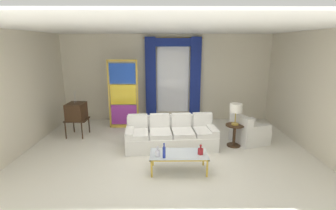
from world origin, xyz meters
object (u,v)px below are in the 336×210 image
object	(u,v)px
bottle_crystal_tall	(201,151)
table_lamp_brass	(236,109)
round_side_table	(234,133)
vintage_tv	(76,112)
coffee_table	(179,155)
couch_white_long	(171,135)
bottle_amber_squat	(158,153)
bottle_blue_decanter	(164,152)
armchair_white	(248,132)
stained_glass_divider	(123,96)
peacock_figurine	(136,125)

from	to	relation	value
bottle_crystal_tall	table_lamp_brass	xyz separation A→B (m)	(1.10, 1.39, 0.54)
round_side_table	vintage_tv	bearing A→B (deg)	169.62
coffee_table	bottle_crystal_tall	world-z (taller)	bottle_crystal_tall
couch_white_long	round_side_table	bearing A→B (deg)	0.56
bottle_amber_squat	bottle_blue_decanter	bearing A→B (deg)	-27.56
armchair_white	stained_glass_divider	size ratio (longest dim) A/B	0.47
round_side_table	table_lamp_brass	world-z (taller)	table_lamp_brass
armchair_white	round_side_table	bearing A→B (deg)	-150.93
vintage_tv	peacock_figurine	distance (m)	1.79
bottle_crystal_tall	armchair_white	world-z (taller)	armchair_white
couch_white_long	round_side_table	xyz separation A→B (m)	(1.69, 0.02, 0.05)
bottle_amber_squat	table_lamp_brass	size ratio (longest dim) A/B	0.40
bottle_crystal_tall	bottle_amber_squat	bearing A→B (deg)	-174.00
round_side_table	table_lamp_brass	size ratio (longest dim) A/B	1.04
coffee_table	bottle_amber_squat	distance (m)	0.48
couch_white_long	round_side_table	size ratio (longest dim) A/B	4.03
bottle_crystal_tall	bottle_amber_squat	xyz separation A→B (m)	(-0.90, -0.09, 0.00)
bottle_blue_decanter	stained_glass_divider	size ratio (longest dim) A/B	0.15
peacock_figurine	stained_glass_divider	bearing A→B (deg)	132.76
bottle_amber_squat	armchair_white	xyz separation A→B (m)	(2.44, 1.74, -0.20)
table_lamp_brass	coffee_table	bearing A→B (deg)	-138.90
couch_white_long	bottle_crystal_tall	bearing A→B (deg)	-66.73
bottle_blue_decanter	bottle_amber_squat	world-z (taller)	bottle_blue_decanter
vintage_tv	table_lamp_brass	size ratio (longest dim) A/B	2.36
bottle_amber_squat	round_side_table	world-z (taller)	bottle_amber_squat
coffee_table	stained_glass_divider	world-z (taller)	stained_glass_divider
bottle_crystal_tall	round_side_table	xyz separation A→B (m)	(1.10, 1.39, -0.13)
stained_glass_divider	round_side_table	size ratio (longest dim) A/B	3.70
bottle_blue_decanter	round_side_table	xyz separation A→B (m)	(1.86, 1.56, -0.18)
bottle_blue_decanter	round_side_table	world-z (taller)	bottle_blue_decanter
couch_white_long	peacock_figurine	bearing A→B (deg)	133.96
bottle_blue_decanter	stained_glass_divider	world-z (taller)	stained_glass_divider
coffee_table	bottle_amber_squat	size ratio (longest dim) A/B	5.38
couch_white_long	peacock_figurine	world-z (taller)	couch_white_long
couch_white_long	coffee_table	size ratio (longest dim) A/B	1.97
vintage_tv	stained_glass_divider	distance (m)	1.50
coffee_table	round_side_table	xyz separation A→B (m)	(1.55, 1.35, -0.02)
bottle_amber_squat	stained_glass_divider	world-z (taller)	stained_glass_divider
armchair_white	table_lamp_brass	world-z (taller)	table_lamp_brass
table_lamp_brass	bottle_amber_squat	bearing A→B (deg)	-143.25
peacock_figurine	round_side_table	xyz separation A→B (m)	(2.75, -1.08, 0.14)
coffee_table	vintage_tv	bearing A→B (deg)	143.24
peacock_figurine	table_lamp_brass	distance (m)	3.06
vintage_tv	bottle_crystal_tall	bearing A→B (deg)	-33.39
couch_white_long	coffee_table	bearing A→B (deg)	-84.02
peacock_figurine	round_side_table	size ratio (longest dim) A/B	1.01
couch_white_long	peacock_figurine	xyz separation A→B (m)	(-1.06, 1.10, -0.09)
bottle_crystal_tall	coffee_table	bearing A→B (deg)	174.60
vintage_tv	coffee_table	bearing A→B (deg)	-36.76
coffee_table	round_side_table	size ratio (longest dim) A/B	2.05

